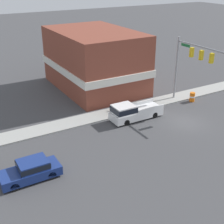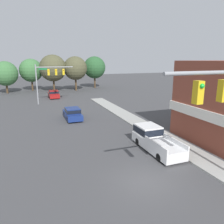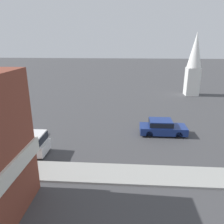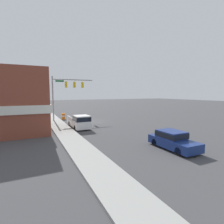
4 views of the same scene
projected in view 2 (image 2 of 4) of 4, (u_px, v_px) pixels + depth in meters
ground_plane at (145, 182)px, 14.12m from camera, size 200.00×200.00×0.00m
sidewalk_curb at (214, 166)px, 16.06m from camera, size 2.40×60.00×0.14m
far_signal_assembly at (49, 75)px, 37.85m from camera, size 6.41×0.49×6.87m
car_lead at (73, 113)px, 28.67m from camera, size 1.90×4.54×1.53m
car_distant at (54, 94)px, 44.52m from camera, size 1.92×4.55×1.53m
pickup_truck_parked at (154, 139)px, 19.14m from camera, size 1.99×5.77×1.85m
backdrop_tree_left_far at (5, 74)px, 49.58m from camera, size 5.55×5.55×7.29m
backdrop_tree_left_mid at (31, 70)px, 54.01m from camera, size 5.67×5.67×7.84m
backdrop_tree_center at (53, 68)px, 52.03m from camera, size 6.33×6.33×8.81m
backdrop_tree_right_mid at (75, 68)px, 53.82m from camera, size 5.77×5.77×8.42m
backdrop_tree_right_far at (95, 68)px, 59.11m from camera, size 5.90×5.90×8.47m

